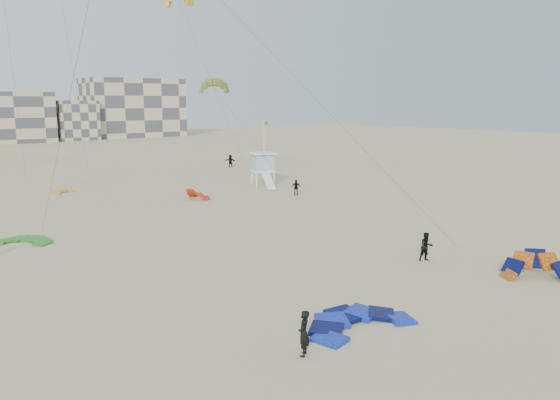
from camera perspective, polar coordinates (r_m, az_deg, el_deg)
ground at (r=23.39m, az=5.79°, el=-14.08°), size 320.00×320.00×0.00m
kite_ground_blue at (r=24.55m, az=8.20°, el=-12.92°), size 5.10×5.31×1.04m
kite_ground_orange at (r=33.45m, az=25.21°, el=-7.48°), size 5.10×5.11×3.66m
kite_ground_green at (r=41.81m, az=-25.24°, el=-4.07°), size 5.30×5.32×0.64m
kite_ground_red_far at (r=55.61m, az=-8.60°, el=0.14°), size 3.12×2.98×2.98m
kite_ground_yellow at (r=62.88m, az=-21.71°, el=0.68°), size 3.58×3.66×0.90m
kitesurfer_main at (r=21.43m, az=2.50°, el=-13.74°), size 0.78×0.75×1.81m
kitesurfer_b at (r=34.61m, az=15.05°, el=-4.74°), size 1.06×0.96×1.78m
kitesurfer_d at (r=56.77m, az=1.70°, el=1.31°), size 1.00×0.95×1.67m
kitesurfer_f at (r=82.02m, az=-5.21°, el=4.09°), size 1.34×1.80×1.88m
kite_fly_olive at (r=65.99m, az=-6.89°, el=11.62°), size 4.71×15.89×11.72m
kite_fly_yellow at (r=78.96m, az=-10.49°, el=19.86°), size 11.74×5.17×23.34m
lifeguard_tower_near at (r=63.28m, az=-1.78°, el=3.21°), size 3.56×5.74×3.86m
flagpole at (r=66.95m, az=-1.67°, el=5.37°), size 0.61×0.09×7.55m
condo_east at (r=160.86m, az=-15.09°, el=9.27°), size 26.00×14.00×16.00m
condo_fill_right at (r=150.72m, az=-20.73°, el=7.79°), size 10.00×10.00×10.00m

